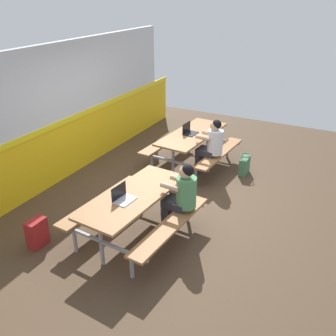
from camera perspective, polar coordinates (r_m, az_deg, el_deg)
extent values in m
cube|color=#4C3826|center=(6.92, 0.01, -4.17)|extent=(10.00, 10.00, 0.02)
cube|color=yellow|center=(7.84, -14.54, 3.29)|extent=(8.00, 0.12, 1.10)
cube|color=yellow|center=(7.59, -14.67, 7.38)|extent=(8.00, 0.03, 0.10)
cube|color=silver|center=(7.44, -15.72, 12.91)|extent=(6.72, 0.12, 1.40)
cube|color=#9E6B3D|center=(5.48, -5.29, -4.26)|extent=(1.94, 0.89, 0.04)
cube|color=#9E6B3D|center=(5.33, 0.39, -8.79)|extent=(1.81, 0.41, 0.04)
cube|color=#9E6B3D|center=(5.98, -10.09, -4.99)|extent=(1.81, 0.41, 0.04)
cube|color=gray|center=(5.20, -10.24, -11.38)|extent=(0.04, 0.04, 0.70)
cube|color=gray|center=(5.18, -10.27, -11.03)|extent=(0.16, 1.55, 0.04)
cube|color=gray|center=(5.03, -5.59, -14.67)|extent=(0.04, 0.04, 0.41)
cube|color=gray|center=(5.59, -14.12, -10.72)|extent=(0.04, 0.04, 0.41)
cube|color=gray|center=(6.21, -0.94, -4.18)|extent=(0.04, 0.04, 0.70)
cube|color=gray|center=(6.19, -0.94, -3.86)|extent=(0.16, 1.55, 0.04)
cube|color=gray|center=(6.06, 3.15, -6.63)|extent=(0.04, 0.04, 0.41)
cube|color=gray|center=(6.53, -4.70, -4.08)|extent=(0.04, 0.04, 0.41)
cube|color=#9E6B3D|center=(7.77, 3.73, 5.26)|extent=(1.94, 0.89, 0.04)
cube|color=#9E6B3D|center=(7.63, 7.87, 2.29)|extent=(1.81, 0.41, 0.04)
cube|color=#9E6B3D|center=(8.17, -0.25, 4.21)|extent=(1.81, 0.41, 0.04)
cube|color=gray|center=(7.30, 0.80, 0.73)|extent=(0.04, 0.04, 0.70)
cube|color=gray|center=(7.29, 0.80, 1.02)|extent=(0.16, 1.55, 0.04)
cube|color=gray|center=(7.15, 4.28, -1.24)|extent=(0.04, 0.04, 0.41)
cube|color=gray|center=(7.61, -2.49, 0.61)|extent=(0.04, 0.04, 0.41)
cube|color=gray|center=(8.55, 6.11, 4.48)|extent=(0.04, 0.04, 0.70)
cube|color=gray|center=(8.53, 6.12, 4.73)|extent=(0.16, 1.55, 0.04)
cube|color=gray|center=(8.41, 9.17, 2.86)|extent=(0.04, 0.04, 0.41)
cube|color=gray|center=(8.81, 3.09, 4.26)|extent=(0.04, 0.04, 0.41)
cylinder|color=#2D2D38|center=(5.84, -0.50, -7.77)|extent=(0.11, 0.11, 0.45)
cylinder|color=#2D2D38|center=(5.97, 0.43, -6.95)|extent=(0.11, 0.11, 0.45)
cube|color=#2D2D38|center=(5.68, 1.28, -5.41)|extent=(0.33, 0.40, 0.12)
cylinder|color=#4C8C59|center=(5.49, 2.84, -3.76)|extent=(0.30, 0.30, 0.48)
cylinder|color=tan|center=(5.42, 0.29, -2.96)|extent=(0.10, 0.31, 0.08)
cylinder|color=tan|center=(5.64, 1.78, -1.78)|extent=(0.10, 0.31, 0.08)
sphere|color=tan|center=(5.34, 2.73, -0.63)|extent=(0.20, 0.20, 0.20)
sphere|color=black|center=(5.31, 3.02, -0.37)|extent=(0.18, 0.18, 0.18)
cylinder|color=#2D2D38|center=(7.58, 4.56, 0.58)|extent=(0.11, 0.11, 0.45)
cylinder|color=#2D2D38|center=(7.72, 5.18, 1.07)|extent=(0.11, 0.11, 0.45)
cube|color=#2D2D38|center=(7.47, 5.99, 2.54)|extent=(0.33, 0.40, 0.12)
cylinder|color=silver|center=(7.31, 7.28, 3.97)|extent=(0.30, 0.30, 0.48)
cylinder|color=tan|center=(7.24, 5.41, 4.65)|extent=(0.10, 0.31, 0.08)
cylinder|color=tan|center=(7.47, 6.39, 5.31)|extent=(0.10, 0.31, 0.08)
sphere|color=tan|center=(7.20, 7.28, 6.44)|extent=(0.20, 0.20, 0.20)
sphere|color=black|center=(7.18, 7.51, 6.66)|extent=(0.18, 0.18, 0.18)
cube|color=silver|center=(5.33, -6.63, -4.96)|extent=(0.34, 0.24, 0.01)
cube|color=black|center=(5.33, -7.59, -3.61)|extent=(0.32, 0.03, 0.21)
cube|color=black|center=(7.71, 3.53, 5.31)|extent=(0.34, 0.24, 0.01)
cube|color=black|center=(7.72, 2.85, 6.24)|extent=(0.32, 0.03, 0.21)
cube|color=maroon|center=(5.87, -19.49, -9.40)|extent=(0.30, 0.18, 0.44)
cube|color=maroon|center=(5.97, -20.14, -9.59)|extent=(0.21, 0.04, 0.19)
cube|color=#3F724C|center=(7.75, 11.68, 0.32)|extent=(0.34, 0.14, 0.36)
torus|color=#3F724C|center=(7.65, 11.84, 1.94)|extent=(0.21, 0.21, 0.02)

